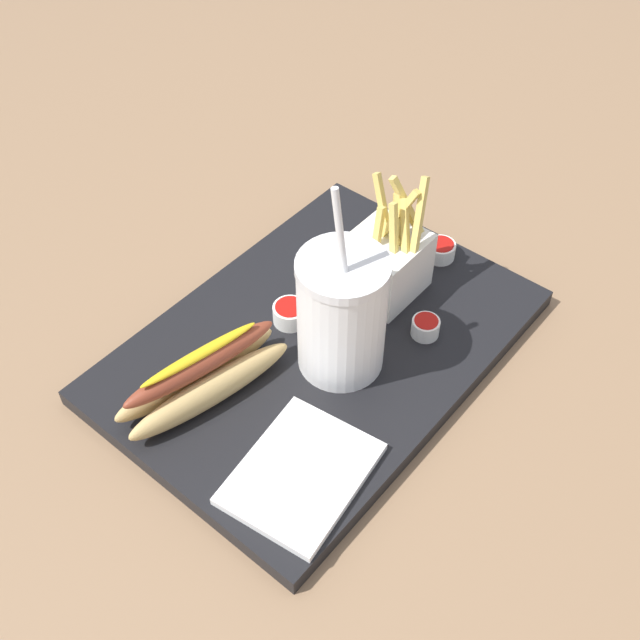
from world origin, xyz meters
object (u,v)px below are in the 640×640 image
at_px(fries_basket, 386,261).
at_px(hot_dog_1, 203,377).
at_px(soda_cup, 342,314).
at_px(napkin_stack, 301,473).
at_px(ketchup_cup_1, 426,326).
at_px(ketchup_cup_3, 441,250).
at_px(ketchup_cup_2, 292,311).

height_order(fries_basket, hot_dog_1, fries_basket).
bearing_deg(soda_cup, napkin_stack, 24.38).
xyz_separation_m(ketchup_cup_1, ketchup_cup_3, (-0.11, -0.06, -0.00)).
height_order(hot_dog_1, napkin_stack, hot_dog_1).
height_order(ketchup_cup_1, napkin_stack, ketchup_cup_1).
bearing_deg(napkin_stack, fries_basket, -160.19).
xyz_separation_m(soda_cup, napkin_stack, (0.13, 0.06, -0.06)).
bearing_deg(ketchup_cup_3, ketchup_cup_1, 26.51).
xyz_separation_m(soda_cup, ketchup_cup_2, (-0.01, -0.08, -0.06)).
bearing_deg(soda_cup, ketchup_cup_3, -177.30).
bearing_deg(ketchup_cup_1, soda_cup, -28.33).
relative_size(soda_cup, fries_basket, 1.54).
distance_m(soda_cup, ketchup_cup_1, 0.11).
distance_m(ketchup_cup_2, ketchup_cup_3, 0.20).
height_order(fries_basket, napkin_stack, fries_basket).
bearing_deg(napkin_stack, hot_dog_1, -95.12).
distance_m(fries_basket, ketchup_cup_2, 0.12).
xyz_separation_m(fries_basket, hot_dog_1, (0.23, -0.05, -0.02)).
xyz_separation_m(soda_cup, ketchup_cup_1, (-0.09, 0.05, -0.06)).
xyz_separation_m(hot_dog_1, ketchup_cup_1, (-0.21, 0.12, -0.01)).
bearing_deg(ketchup_cup_3, hot_dog_1, -12.03).
relative_size(ketchup_cup_2, ketchup_cup_3, 1.08).
relative_size(fries_basket, hot_dog_1, 0.75).
distance_m(ketchup_cup_2, napkin_stack, 0.20).
bearing_deg(hot_dog_1, ketchup_cup_1, 149.00).
bearing_deg(soda_cup, ketchup_cup_1, 151.67).
relative_size(hot_dog_1, ketchup_cup_3, 5.53).
bearing_deg(ketchup_cup_2, hot_dog_1, -0.14).
height_order(fries_basket, ketchup_cup_1, fries_basket).
height_order(soda_cup, hot_dog_1, soda_cup).
distance_m(ketchup_cup_1, ketchup_cup_3, 0.12).
bearing_deg(ketchup_cup_2, napkin_stack, 43.53).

